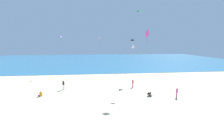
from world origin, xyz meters
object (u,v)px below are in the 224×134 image
object	(u,v)px
kite_black	(132,40)
kite_pink	(99,38)
kite_purple	(60,37)
beach_chair_far_right	(150,94)
kite_blue	(99,48)
kite_magenta	(147,34)
person_1	(63,84)
person_0	(177,92)
person_2	(133,83)
person_3	(41,94)
kite_white	(133,46)
kite_green	(139,11)

from	to	relation	value
kite_black	kite_pink	bearing A→B (deg)	118.33
kite_purple	beach_chair_far_right	bearing A→B (deg)	-46.06
kite_blue	kite_magenta	distance (m)	22.44
person_1	kite_pink	bearing A→B (deg)	166.83
kite_purple	person_0	bearing A→B (deg)	-41.47
kite_pink	kite_blue	bearing A→B (deg)	89.69
person_2	kite_black	xyz separation A→B (m)	(-0.19, 0.39, 7.51)
beach_chair_far_right	person_3	distance (m)	16.16
beach_chair_far_right	person_1	world-z (taller)	person_1
kite_pink	kite_magenta	bearing A→B (deg)	-76.47
kite_pink	kite_blue	world-z (taller)	kite_pink
beach_chair_far_right	kite_magenta	xyz separation A→B (m)	(-2.51, -4.79, 8.37)
person_2	kite_white	distance (m)	7.82
person_1	kite_green	size ratio (longest dim) A/B	1.17
person_0	person_1	xyz separation A→B (m)	(-17.21, 5.02, 0.11)
person_2	kite_magenta	bearing A→B (deg)	-114.95
person_2	kite_blue	xyz separation A→B (m)	(-5.85, 12.73, 5.83)
person_2	kite_blue	size ratio (longest dim) A/B	1.68
kite_green	kite_pink	bearing A→B (deg)	128.23
beach_chair_far_right	person_3	bearing A→B (deg)	-101.16
person_3	kite_black	xyz separation A→B (m)	(14.43, 3.11, 8.02)
person_3	kite_white	size ratio (longest dim) A/B	0.48
kite_purple	kite_green	bearing A→B (deg)	-34.29
person_2	kite_magenta	distance (m)	12.05
person_1	kite_purple	xyz separation A→B (m)	(-3.58, 13.36, 8.46)
person_3	kite_white	bearing A→B (deg)	-132.04
person_2	kite_green	distance (m)	12.73
kite_blue	kite_white	xyz separation A→B (m)	(6.81, -8.33, 0.57)
kite_magenta	kite_purple	world-z (taller)	kite_purple
person_0	person_3	world-z (taller)	person_0
person_0	kite_white	size ratio (longest dim) A/B	0.83
beach_chair_far_right	kite_purple	world-z (taller)	kite_purple
person_0	beach_chair_far_right	bearing A→B (deg)	47.42
person_3	kite_purple	bearing A→B (deg)	-63.23
kite_pink	person_1	bearing A→B (deg)	-119.31
kite_black	kite_blue	size ratio (longest dim) A/B	1.29
person_3	person_1	bearing A→B (deg)	-110.66
kite_green	kite_white	world-z (taller)	kite_green
kite_green	kite_pink	distance (m)	12.29
kite_pink	kite_magenta	size ratio (longest dim) A/B	0.79
beach_chair_far_right	person_0	world-z (taller)	person_0
kite_black	kite_white	world-z (taller)	kite_black
person_2	kite_white	size ratio (longest dim) A/B	0.85
kite_black	kite_magenta	size ratio (longest dim) A/B	0.78
person_3	kite_black	world-z (taller)	kite_black
person_3	kite_pink	bearing A→B (deg)	-99.32
person_3	kite_purple	distance (m)	18.49
person_3	kite_black	bearing A→B (deg)	-144.44
kite_green	kite_magenta	size ratio (longest dim) A/B	0.98
kite_green	kite_white	size ratio (longest dim) A/B	0.81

